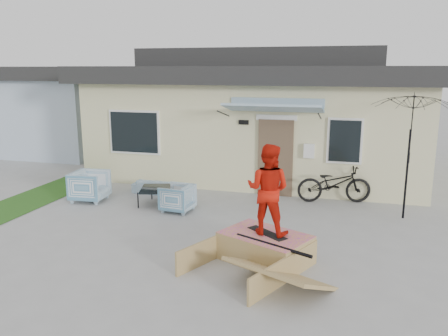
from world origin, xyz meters
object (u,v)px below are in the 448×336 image
(armchair_right, at_px, (177,197))
(skateboard, at_px, (267,232))
(patio_umbrella, at_px, (409,145))
(skater, at_px, (268,187))
(coffee_table, at_px, (159,196))
(bicycle, at_px, (334,179))
(loveseat, at_px, (157,184))
(skate_ramp, at_px, (265,248))
(armchair_left, at_px, (90,184))

(armchair_right, bearing_deg, skateboard, 54.56)
(patio_umbrella, relative_size, skater, 1.38)
(skateboard, bearing_deg, skater, 0.00)
(coffee_table, bearing_deg, bicycle, 19.06)
(armchair_right, bearing_deg, loveseat, -134.81)
(loveseat, relative_size, patio_umbrella, 0.59)
(bicycle, relative_size, skateboard, 2.20)
(armchair_right, distance_m, skate_ramp, 3.50)
(bicycle, xyz_separation_m, patio_umbrella, (1.64, -0.89, 1.14))
(bicycle, bearing_deg, patio_umbrella, -132.82)
(loveseat, relative_size, bicycle, 0.70)
(loveseat, height_order, skateboard, skateboard)
(skater, bearing_deg, armchair_left, -17.75)
(coffee_table, distance_m, patio_umbrella, 6.16)
(armchair_left, xyz_separation_m, patio_umbrella, (7.86, 0.74, 1.31))
(bicycle, relative_size, skater, 1.17)
(coffee_table, height_order, skater, skater)
(coffee_table, xyz_separation_m, bicycle, (4.30, 1.48, 0.39))
(loveseat, distance_m, armchair_left, 1.83)
(armchair_right, height_order, skateboard, armchair_right)
(skate_ramp, xyz_separation_m, skateboard, (0.02, 0.05, 0.28))
(skate_ramp, relative_size, skater, 1.24)
(coffee_table, distance_m, skate_ramp, 4.22)
(loveseat, xyz_separation_m, armchair_right, (1.17, -1.39, 0.11))
(armchair_left, bearing_deg, patio_umbrella, -90.66)
(skate_ramp, bearing_deg, loveseat, 160.10)
(skate_ramp, distance_m, skater, 1.13)
(skate_ramp, height_order, skater, skater)
(loveseat, bearing_deg, armchair_right, 131.48)
(skater, bearing_deg, coffee_table, -30.93)
(loveseat, relative_size, armchair_right, 1.82)
(bicycle, distance_m, skater, 4.30)
(armchair_left, height_order, skate_ramp, armchair_left)
(coffee_table, bearing_deg, skater, -38.61)
(armchair_left, xyz_separation_m, skater, (5.21, -2.48, 0.93))
(armchair_right, xyz_separation_m, patio_umbrella, (5.30, 0.95, 1.38))
(patio_umbrella, relative_size, skate_ramp, 1.12)
(armchair_left, height_order, skateboard, armchair_left)
(bicycle, bearing_deg, coffee_table, 94.74)
(armchair_right, distance_m, coffee_table, 0.74)
(coffee_table, relative_size, skate_ramp, 0.45)
(patio_umbrella, height_order, skater, patio_umbrella)
(skate_ramp, bearing_deg, armchair_left, 178.42)
(bicycle, xyz_separation_m, skater, (-1.01, -4.11, 0.77))
(loveseat, distance_m, skateboard, 5.29)
(armchair_right, distance_m, skateboard, 3.49)
(coffee_table, relative_size, skater, 0.55)
(bicycle, bearing_deg, armchair_left, 90.36)
(armchair_right, bearing_deg, bicycle, 121.82)
(loveseat, bearing_deg, armchair_left, 41.42)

